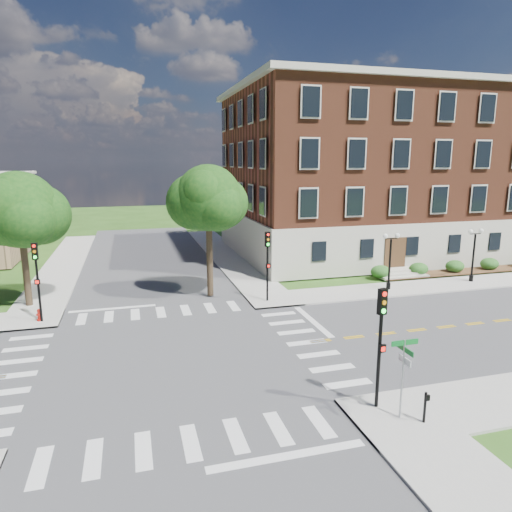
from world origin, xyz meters
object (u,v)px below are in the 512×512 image
object	(u,v)px
twin_lamp_west	(390,258)
street_sign_pole	(404,363)
traffic_signal_ne	(268,257)
traffic_signal_nw	(37,272)
traffic_signal_se	(381,333)
fire_hydrant	(39,315)
twin_lamp_east	(474,252)
push_button_post	(425,406)

from	to	relation	value
twin_lamp_west	street_sign_pole	bearing A→B (deg)	-120.14
street_sign_pole	traffic_signal_ne	bearing A→B (deg)	92.00
traffic_signal_ne	twin_lamp_west	bearing A→B (deg)	1.97
traffic_signal_nw	twin_lamp_west	bearing A→B (deg)	1.51
traffic_signal_se	fire_hydrant	distance (m)	20.51
traffic_signal_se	twin_lamp_east	xyz separation A→B (m)	(17.16, 14.95, -0.66)
traffic_signal_ne	street_sign_pole	world-z (taller)	traffic_signal_ne
street_sign_pole	push_button_post	bearing A→B (deg)	-38.97
push_button_post	traffic_signal_ne	bearing A→B (deg)	94.34
street_sign_pole	fire_hydrant	bearing A→B (deg)	134.59
traffic_signal_ne	push_button_post	world-z (taller)	traffic_signal_ne
traffic_signal_ne	twin_lamp_east	world-z (taller)	traffic_signal_ne
traffic_signal_nw	street_sign_pole	distance (m)	21.13
push_button_post	traffic_signal_se	bearing A→B (deg)	126.82
twin_lamp_west	twin_lamp_east	world-z (taller)	same
twin_lamp_west	twin_lamp_east	size ratio (longest dim) A/B	1.00
twin_lamp_east	street_sign_pole	size ratio (longest dim) A/B	1.36
traffic_signal_se	street_sign_pole	distance (m)	1.36
push_button_post	fire_hydrant	xyz separation A→B (m)	(-15.63, 15.72, -0.33)
traffic_signal_ne	traffic_signal_nw	bearing A→B (deg)	-178.80
traffic_signal_se	twin_lamp_west	bearing A→B (deg)	57.07
twin_lamp_west	traffic_signal_nw	bearing A→B (deg)	-178.49
twin_lamp_west	push_button_post	xyz separation A→B (m)	(-8.42, -16.20, -1.73)
fire_hydrant	street_sign_pole	bearing A→B (deg)	-45.41
traffic_signal_nw	push_button_post	bearing A→B (deg)	-45.13
traffic_signal_nw	fire_hydrant	world-z (taller)	traffic_signal_nw
street_sign_pole	traffic_signal_se	bearing A→B (deg)	115.09
traffic_signal_ne	twin_lamp_west	distance (m)	9.66
traffic_signal_se	push_button_post	size ratio (longest dim) A/B	4.00
traffic_signal_nw	street_sign_pole	xyz separation A→B (m)	(14.83, -15.03, -0.88)
traffic_signal_ne	street_sign_pole	xyz separation A→B (m)	(0.54, -15.33, -0.88)
push_button_post	twin_lamp_west	bearing A→B (deg)	62.53
twin_lamp_west	street_sign_pole	distance (m)	18.11
twin_lamp_west	twin_lamp_east	bearing A→B (deg)	1.70
traffic_signal_se	push_button_post	world-z (taller)	traffic_signal_se
traffic_signal_se	street_sign_pole	xyz separation A→B (m)	(0.44, -0.94, -0.88)
street_sign_pole	traffic_signal_nw	bearing A→B (deg)	134.61
twin_lamp_west	fire_hydrant	distance (m)	24.14
traffic_signal_se	street_sign_pole	world-z (taller)	traffic_signal_se
traffic_signal_se	fire_hydrant	bearing A→B (deg)	135.57
push_button_post	twin_lamp_east	bearing A→B (deg)	45.67
traffic_signal_ne	fire_hydrant	distance (m)	14.68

